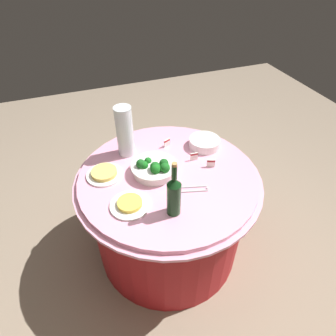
{
  "coord_description": "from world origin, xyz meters",
  "views": [
    {
      "loc": [
        0.46,
        1.25,
        1.92
      ],
      "look_at": [
        0.0,
        0.0,
        0.79
      ],
      "focal_mm": 30.93,
      "sensor_mm": 36.0,
      "label": 1
    }
  ],
  "objects_px": {
    "plate_stack": "(204,143)",
    "wine_bottle": "(174,195)",
    "label_placard_rear": "(194,156)",
    "decorative_fruit_vase": "(125,134)",
    "food_plate_fried_egg": "(130,204)",
    "serving_tongs": "(195,189)",
    "food_plate_noodles": "(104,173)",
    "label_placard_mid": "(211,163)",
    "broccoli_bowl": "(154,168)",
    "label_placard_front": "(167,142)"
  },
  "relations": [
    {
      "from": "food_plate_noodles",
      "to": "label_placard_front",
      "type": "height_order",
      "value": "label_placard_front"
    },
    {
      "from": "food_plate_fried_egg",
      "to": "label_placard_mid",
      "type": "height_order",
      "value": "label_placard_mid"
    },
    {
      "from": "decorative_fruit_vase",
      "to": "label_placard_front",
      "type": "height_order",
      "value": "decorative_fruit_vase"
    },
    {
      "from": "wine_bottle",
      "to": "food_plate_noodles",
      "type": "relative_size",
      "value": 1.53
    },
    {
      "from": "food_plate_fried_egg",
      "to": "label_placard_rear",
      "type": "bearing_deg",
      "value": -153.19
    },
    {
      "from": "wine_bottle",
      "to": "serving_tongs",
      "type": "bearing_deg",
      "value": -146.32
    },
    {
      "from": "plate_stack",
      "to": "wine_bottle",
      "type": "distance_m",
      "value": 0.64
    },
    {
      "from": "label_placard_mid",
      "to": "decorative_fruit_vase",
      "type": "bearing_deg",
      "value": -34.97
    },
    {
      "from": "wine_bottle",
      "to": "food_plate_fried_egg",
      "type": "bearing_deg",
      "value": -30.48
    },
    {
      "from": "broccoli_bowl",
      "to": "food_plate_fried_egg",
      "type": "distance_m",
      "value": 0.3
    },
    {
      "from": "label_placard_mid",
      "to": "label_placard_rear",
      "type": "height_order",
      "value": "same"
    },
    {
      "from": "broccoli_bowl",
      "to": "serving_tongs",
      "type": "relative_size",
      "value": 1.68
    },
    {
      "from": "broccoli_bowl",
      "to": "wine_bottle",
      "type": "bearing_deg",
      "value": 89.98
    },
    {
      "from": "broccoli_bowl",
      "to": "plate_stack",
      "type": "bearing_deg",
      "value": -159.99
    },
    {
      "from": "food_plate_noodles",
      "to": "label_placard_rear",
      "type": "bearing_deg",
      "value": 175.13
    },
    {
      "from": "decorative_fruit_vase",
      "to": "wine_bottle",
      "type": "bearing_deg",
      "value": 100.17
    },
    {
      "from": "label_placard_mid",
      "to": "broccoli_bowl",
      "type": "bearing_deg",
      "value": -9.99
    },
    {
      "from": "wine_bottle",
      "to": "decorative_fruit_vase",
      "type": "xyz_separation_m",
      "value": [
        0.11,
        -0.59,
        0.02
      ]
    },
    {
      "from": "wine_bottle",
      "to": "broccoli_bowl",
      "type": "bearing_deg",
      "value": -90.02
    },
    {
      "from": "broccoli_bowl",
      "to": "serving_tongs",
      "type": "bearing_deg",
      "value": 129.19
    },
    {
      "from": "label_placard_mid",
      "to": "plate_stack",
      "type": "bearing_deg",
      "value": -105.09
    },
    {
      "from": "food_plate_fried_egg",
      "to": "broccoli_bowl",
      "type": "bearing_deg",
      "value": -134.58
    },
    {
      "from": "serving_tongs",
      "to": "food_plate_fried_egg",
      "type": "distance_m",
      "value": 0.38
    },
    {
      "from": "broccoli_bowl",
      "to": "food_plate_noodles",
      "type": "distance_m",
      "value": 0.3
    },
    {
      "from": "decorative_fruit_vase",
      "to": "label_placard_mid",
      "type": "height_order",
      "value": "decorative_fruit_vase"
    },
    {
      "from": "food_plate_noodles",
      "to": "food_plate_fried_egg",
      "type": "bearing_deg",
      "value": 105.66
    },
    {
      "from": "wine_bottle",
      "to": "label_placard_front",
      "type": "relative_size",
      "value": 6.11
    },
    {
      "from": "decorative_fruit_vase",
      "to": "label_placard_mid",
      "type": "bearing_deg",
      "value": 145.03
    },
    {
      "from": "decorative_fruit_vase",
      "to": "food_plate_noodles",
      "type": "height_order",
      "value": "decorative_fruit_vase"
    },
    {
      "from": "broccoli_bowl",
      "to": "label_placard_mid",
      "type": "relative_size",
      "value": 5.09
    },
    {
      "from": "plate_stack",
      "to": "decorative_fruit_vase",
      "type": "height_order",
      "value": "decorative_fruit_vase"
    },
    {
      "from": "plate_stack",
      "to": "food_plate_fried_egg",
      "type": "xyz_separation_m",
      "value": [
        0.62,
        0.36,
        -0.02
      ]
    },
    {
      "from": "food_plate_noodles",
      "to": "label_placard_rear",
      "type": "relative_size",
      "value": 4.0
    },
    {
      "from": "food_plate_noodles",
      "to": "label_placard_mid",
      "type": "xyz_separation_m",
      "value": [
        -0.65,
        0.15,
        0.02
      ]
    },
    {
      "from": "serving_tongs",
      "to": "food_plate_noodles",
      "type": "xyz_separation_m",
      "value": [
        0.47,
        -0.3,
        0.01
      ]
    },
    {
      "from": "decorative_fruit_vase",
      "to": "label_placard_front",
      "type": "relative_size",
      "value": 6.18
    },
    {
      "from": "broccoli_bowl",
      "to": "food_plate_fried_egg",
      "type": "height_order",
      "value": "broccoli_bowl"
    },
    {
      "from": "food_plate_fried_egg",
      "to": "serving_tongs",
      "type": "bearing_deg",
      "value": 179.27
    },
    {
      "from": "food_plate_noodles",
      "to": "decorative_fruit_vase",
      "type": "bearing_deg",
      "value": -136.77
    },
    {
      "from": "label_placard_rear",
      "to": "decorative_fruit_vase",
      "type": "bearing_deg",
      "value": -29.7
    },
    {
      "from": "label_placard_front",
      "to": "label_placard_rear",
      "type": "height_order",
      "value": "same"
    },
    {
      "from": "decorative_fruit_vase",
      "to": "label_placard_rear",
      "type": "bearing_deg",
      "value": 150.3
    },
    {
      "from": "plate_stack",
      "to": "broccoli_bowl",
      "type": "bearing_deg",
      "value": 20.01
    },
    {
      "from": "label_placard_mid",
      "to": "food_plate_noodles",
      "type": "bearing_deg",
      "value": -12.98
    },
    {
      "from": "plate_stack",
      "to": "food_plate_noodles",
      "type": "height_order",
      "value": "plate_stack"
    },
    {
      "from": "wine_bottle",
      "to": "food_plate_noodles",
      "type": "distance_m",
      "value": 0.52
    },
    {
      "from": "food_plate_noodles",
      "to": "label_placard_mid",
      "type": "distance_m",
      "value": 0.66
    },
    {
      "from": "label_placard_front",
      "to": "label_placard_rear",
      "type": "relative_size",
      "value": 1.0
    },
    {
      "from": "wine_bottle",
      "to": "label_placard_mid",
      "type": "bearing_deg",
      "value": -142.66
    },
    {
      "from": "plate_stack",
      "to": "serving_tongs",
      "type": "relative_size",
      "value": 1.26
    }
  ]
}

